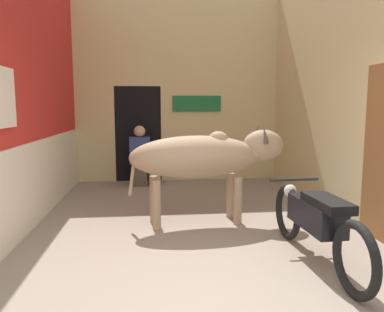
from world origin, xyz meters
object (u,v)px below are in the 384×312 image
Objects in this scene: cow at (206,157)px; motorcycle_near at (316,220)px; shopkeeper_seated at (140,154)px; crate at (308,209)px; plastic_stool at (155,175)px.

cow reaches higher than motorcycle_near.
cow is 1.81× the size of shopkeeper_seated.
cow is 1.04× the size of motorcycle_near.
cow is 1.68m from crate.
shopkeeper_seated is at bearing 173.90° from plastic_stool.
cow is at bearing 122.27° from motorcycle_near.
shopkeeper_seated reaches higher than motorcycle_near.
shopkeeper_seated is (-0.97, 2.61, -0.29)m from cow.
crate is at bearing 0.36° from cow.
shopkeeper_seated is 0.52m from plastic_stool.
motorcycle_near is 1.61m from crate.
cow is 2.80m from shopkeeper_seated.
shopkeeper_seated is (-1.90, 4.07, 0.19)m from motorcycle_near.
motorcycle_near is 4.36m from plastic_stool.
cow is 1.79m from motorcycle_near.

